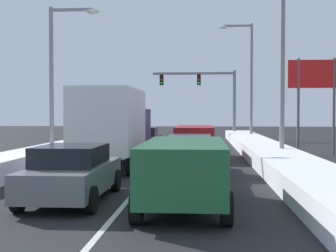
{
  "coord_description": "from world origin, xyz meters",
  "views": [
    {
      "loc": [
        2.02,
        -5.34,
        2.39
      ],
      "look_at": [
        -0.0,
        21.63,
        1.6
      ],
      "focal_mm": 49.14,
      "sensor_mm": 36.0,
      "label": 1
    }
  ],
  "objects_px": {
    "suv_green_right_lane_nearest": "(184,168)",
    "sedan_gray_center_lane_nearest": "(72,173)",
    "street_lamp_right_near": "(275,53)",
    "street_lamp_right_mid": "(247,73)",
    "traffic_light_gantry": "(208,89)",
    "sedan_charcoal_right_lane_second": "(190,154)",
    "street_lamp_left_mid": "(58,68)",
    "box_truck_center_lane_second": "(114,124)",
    "roadside_sign_right": "(316,84)",
    "suv_red_right_lane_third": "(195,139)",
    "sedan_maroon_center_lane_third": "(143,139)"
  },
  "relations": [
    {
      "from": "sedan_gray_center_lane_nearest",
      "to": "street_lamp_right_near",
      "type": "xyz_separation_m",
      "value": [
        6.88,
        9.64,
        4.41
      ]
    },
    {
      "from": "sedan_maroon_center_lane_third",
      "to": "street_lamp_right_mid",
      "type": "distance_m",
      "value": 11.95
    },
    {
      "from": "suv_red_right_lane_third",
      "to": "roadside_sign_right",
      "type": "xyz_separation_m",
      "value": [
        6.89,
        2.65,
        3.0
      ]
    },
    {
      "from": "sedan_gray_center_lane_nearest",
      "to": "sedan_maroon_center_lane_third",
      "type": "height_order",
      "value": "same"
    },
    {
      "from": "suv_red_right_lane_third",
      "to": "street_lamp_left_mid",
      "type": "relative_size",
      "value": 0.63
    },
    {
      "from": "suv_green_right_lane_nearest",
      "to": "box_truck_center_lane_second",
      "type": "height_order",
      "value": "box_truck_center_lane_second"
    },
    {
      "from": "street_lamp_right_near",
      "to": "street_lamp_left_mid",
      "type": "xyz_separation_m",
      "value": [
        -10.82,
        1.56,
        -0.47
      ]
    },
    {
      "from": "suv_green_right_lane_nearest",
      "to": "sedan_gray_center_lane_nearest",
      "type": "relative_size",
      "value": 1.09
    },
    {
      "from": "box_truck_center_lane_second",
      "to": "street_lamp_right_mid",
      "type": "height_order",
      "value": "street_lamp_right_mid"
    },
    {
      "from": "suv_red_right_lane_third",
      "to": "roadside_sign_right",
      "type": "bearing_deg",
      "value": 21.07
    },
    {
      "from": "suv_green_right_lane_nearest",
      "to": "sedan_maroon_center_lane_third",
      "type": "height_order",
      "value": "suv_green_right_lane_nearest"
    },
    {
      "from": "suv_red_right_lane_third",
      "to": "sedan_charcoal_right_lane_second",
      "type": "bearing_deg",
      "value": -90.82
    },
    {
      "from": "suv_green_right_lane_nearest",
      "to": "sedan_maroon_center_lane_third",
      "type": "relative_size",
      "value": 1.09
    },
    {
      "from": "sedan_gray_center_lane_nearest",
      "to": "sedan_maroon_center_lane_third",
      "type": "xyz_separation_m",
      "value": [
        -0.11,
        15.91,
        0.0
      ]
    },
    {
      "from": "box_truck_center_lane_second",
      "to": "street_lamp_right_mid",
      "type": "relative_size",
      "value": 0.77
    },
    {
      "from": "sedan_gray_center_lane_nearest",
      "to": "street_lamp_right_near",
      "type": "bearing_deg",
      "value": 54.5
    },
    {
      "from": "roadside_sign_right",
      "to": "box_truck_center_lane_second",
      "type": "bearing_deg",
      "value": -144.87
    },
    {
      "from": "suv_green_right_lane_nearest",
      "to": "sedan_gray_center_lane_nearest",
      "type": "xyz_separation_m",
      "value": [
        -3.06,
        0.8,
        -0.25
      ]
    },
    {
      "from": "street_lamp_left_mid",
      "to": "roadside_sign_right",
      "type": "distance_m",
      "value": 14.37
    },
    {
      "from": "sedan_gray_center_lane_nearest",
      "to": "suv_red_right_lane_third",
      "type": "bearing_deg",
      "value": 75.53
    },
    {
      "from": "street_lamp_right_near",
      "to": "roadside_sign_right",
      "type": "xyz_separation_m",
      "value": [
        3.11,
        5.04,
        -1.16
      ]
    },
    {
      "from": "suv_green_right_lane_nearest",
      "to": "traffic_light_gantry",
      "type": "bearing_deg",
      "value": 88.14
    },
    {
      "from": "street_lamp_right_near",
      "to": "street_lamp_right_mid",
      "type": "bearing_deg",
      "value": 89.5
    },
    {
      "from": "sedan_charcoal_right_lane_second",
      "to": "traffic_light_gantry",
      "type": "xyz_separation_m",
      "value": [
        1.04,
        23.87,
        3.73
      ]
    },
    {
      "from": "street_lamp_right_mid",
      "to": "suv_green_right_lane_nearest",
      "type": "bearing_deg",
      "value": -98.94
    },
    {
      "from": "suv_green_right_lane_nearest",
      "to": "sedan_charcoal_right_lane_second",
      "type": "relative_size",
      "value": 1.09
    },
    {
      "from": "street_lamp_right_near",
      "to": "street_lamp_right_mid",
      "type": "xyz_separation_m",
      "value": [
        0.13,
        14.61,
        0.32
      ]
    },
    {
      "from": "suv_red_right_lane_third",
      "to": "traffic_light_gantry",
      "type": "relative_size",
      "value": 0.65
    },
    {
      "from": "traffic_light_gantry",
      "to": "sedan_maroon_center_lane_third",
      "type": "bearing_deg",
      "value": -106.78
    },
    {
      "from": "traffic_light_gantry",
      "to": "roadside_sign_right",
      "type": "xyz_separation_m",
      "value": [
        5.93,
        -15.04,
        -0.48
      ]
    },
    {
      "from": "roadside_sign_right",
      "to": "sedan_charcoal_right_lane_second",
      "type": "bearing_deg",
      "value": -128.3
    },
    {
      "from": "sedan_charcoal_right_lane_second",
      "to": "box_truck_center_lane_second",
      "type": "height_order",
      "value": "box_truck_center_lane_second"
    },
    {
      "from": "sedan_charcoal_right_lane_second",
      "to": "roadside_sign_right",
      "type": "height_order",
      "value": "roadside_sign_right"
    },
    {
      "from": "sedan_charcoal_right_lane_second",
      "to": "street_lamp_left_mid",
      "type": "xyz_separation_m",
      "value": [
        -6.95,
        5.36,
        3.95
      ]
    },
    {
      "from": "sedan_charcoal_right_lane_second",
      "to": "box_truck_center_lane_second",
      "type": "xyz_separation_m",
      "value": [
        -3.32,
        1.59,
        1.14
      ]
    },
    {
      "from": "sedan_charcoal_right_lane_second",
      "to": "street_lamp_right_mid",
      "type": "height_order",
      "value": "street_lamp_right_mid"
    },
    {
      "from": "box_truck_center_lane_second",
      "to": "sedan_maroon_center_lane_third",
      "type": "xyz_separation_m",
      "value": [
        0.19,
        8.47,
        -1.14
      ]
    },
    {
      "from": "sedan_maroon_center_lane_third",
      "to": "roadside_sign_right",
      "type": "relative_size",
      "value": 0.82
    },
    {
      "from": "traffic_light_gantry",
      "to": "sedan_charcoal_right_lane_second",
      "type": "bearing_deg",
      "value": -92.5
    },
    {
      "from": "street_lamp_left_mid",
      "to": "sedan_charcoal_right_lane_second",
      "type": "bearing_deg",
      "value": -37.61
    },
    {
      "from": "traffic_light_gantry",
      "to": "street_lamp_right_mid",
      "type": "distance_m",
      "value": 6.29
    },
    {
      "from": "street_lamp_right_near",
      "to": "roadside_sign_right",
      "type": "distance_m",
      "value": 6.04
    },
    {
      "from": "traffic_light_gantry",
      "to": "box_truck_center_lane_second",
      "type": "bearing_deg",
      "value": -101.07
    },
    {
      "from": "suv_red_right_lane_third",
      "to": "traffic_light_gantry",
      "type": "xyz_separation_m",
      "value": [
        0.95,
        17.69,
        3.48
      ]
    },
    {
      "from": "suv_green_right_lane_nearest",
      "to": "street_lamp_left_mid",
      "type": "height_order",
      "value": "street_lamp_left_mid"
    },
    {
      "from": "sedan_charcoal_right_lane_second",
      "to": "roadside_sign_right",
      "type": "xyz_separation_m",
      "value": [
        6.97,
        8.83,
        3.25
      ]
    },
    {
      "from": "suv_green_right_lane_nearest",
      "to": "street_lamp_right_mid",
      "type": "xyz_separation_m",
      "value": [
        3.94,
        25.05,
        4.48
      ]
    },
    {
      "from": "suv_red_right_lane_third",
      "to": "street_lamp_right_near",
      "type": "height_order",
      "value": "street_lamp_right_near"
    },
    {
      "from": "suv_green_right_lane_nearest",
      "to": "box_truck_center_lane_second",
      "type": "xyz_separation_m",
      "value": [
        -3.37,
        8.24,
        0.88
      ]
    },
    {
      "from": "sedan_charcoal_right_lane_second",
      "to": "traffic_light_gantry",
      "type": "bearing_deg",
      "value": 87.5
    }
  ]
}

